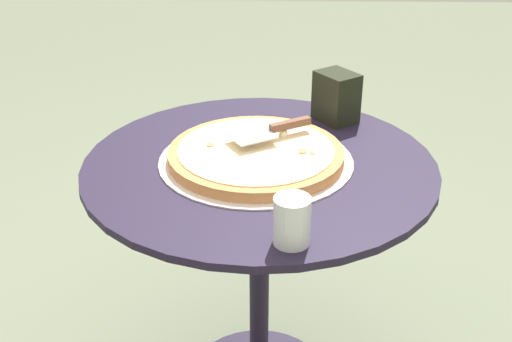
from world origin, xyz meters
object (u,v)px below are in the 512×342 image
pizza_server (272,130)px  napkin_dispenser (336,97)px  pizza_on_tray (256,154)px  drinking_cup (292,221)px  patio_table (259,224)px

pizza_server → napkin_dispenser: 0.26m
pizza_on_tray → pizza_server: (0.05, -0.04, 0.04)m
napkin_dispenser → drinking_cup: bearing=131.1°
pizza_server → drinking_cup: drinking_cup is taller
patio_table → napkin_dispenser: 0.40m
pizza_server → drinking_cup: bearing=-174.2°
patio_table → napkin_dispenser: bearing=-37.8°
patio_table → pizza_server: size_ratio=4.03×
patio_table → napkin_dispenser: napkin_dispenser is taller
pizza_on_tray → napkin_dispenser: bearing=-39.6°
pizza_on_tray → patio_table: bearing=-120.7°
pizza_server → drinking_cup: 0.39m
pizza_on_tray → drinking_cup: (-0.34, -0.08, 0.03)m
patio_table → pizza_on_tray: bearing=59.3°
drinking_cup → napkin_dispenser: size_ratio=0.71×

